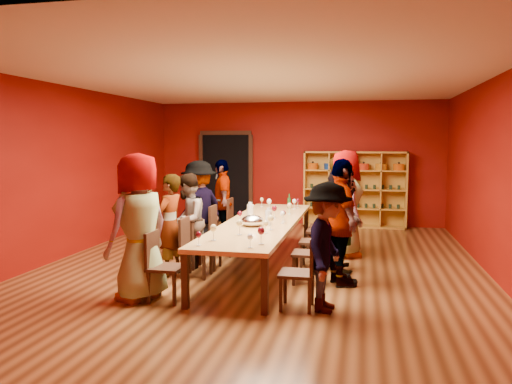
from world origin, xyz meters
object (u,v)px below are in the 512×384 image
tasting_table (261,225)px  chair_person_right_1 (313,249)px  shelving_unit (355,186)px  spittoon_bowl (252,221)px  person_left_2 (187,221)px  wine_bottle (289,203)px  person_right_1 (341,222)px  chair_person_left_3 (219,228)px  person_left_0 (139,227)px  person_right_2 (341,219)px  chair_person_right_0 (304,269)px  person_left_1 (170,225)px  chair_person_right_2 (318,238)px  chair_person_right_4 (325,223)px  person_right_4 (339,204)px  chair_person_left_1 (191,244)px  person_left_4 (222,201)px  person_left_3 (199,208)px  chair_person_left_4 (235,218)px  person_right_3 (345,203)px  chair_person_left_0 (160,262)px  chair_person_left_2 (202,238)px  person_right_0 (327,247)px  chair_person_right_3 (323,228)px

tasting_table → chair_person_right_1: bearing=-39.2°
shelving_unit → spittoon_bowl: (-1.43, -4.78, -0.15)m
person_left_2 → wine_bottle: bearing=141.9°
person_right_1 → chair_person_left_3: bearing=35.6°
person_left_0 → person_right_2: size_ratio=1.16×
chair_person_right_0 → person_right_2: (0.35, 1.99, 0.31)m
tasting_table → spittoon_bowl: spittoon_bowl is taller
person_left_1 → chair_person_right_2: size_ratio=1.73×
chair_person_right_0 → person_right_1: 1.26m
chair_person_right_4 → person_right_4: size_ratio=0.51×
chair_person_left_1 → person_right_4: size_ratio=0.51×
person_right_1 → person_left_4: bearing=22.3°
chair_person_right_4 → person_right_4: bearing=0.0°
chair_person_left_3 → chair_person_left_1: bearing=-90.0°
chair_person_right_0 → chair_person_right_2: bearing=90.0°
person_left_3 → wine_bottle: (1.48, 1.01, 0.01)m
chair_person_left_1 → spittoon_bowl: bearing=18.6°
chair_person_right_0 → spittoon_bowl: 1.73m
tasting_table → chair_person_left_4: (-0.91, 1.88, -0.20)m
person_left_4 → person_right_3: (2.48, -0.77, 0.10)m
tasting_table → chair_person_left_4: size_ratio=5.06×
person_left_0 → chair_person_left_4: person_left_0 is taller
shelving_unit → chair_person_left_0: size_ratio=2.70×
chair_person_right_0 → chair_person_right_1: same height
chair_person_left_2 → person_left_4: (-0.28, 2.13, 0.34)m
chair_person_left_0 → person_left_1: 1.25m
chair_person_left_3 → chair_person_left_4: (0.00, 1.17, 0.00)m
tasting_table → person_right_0: 2.21m
chair_person_left_2 → person_left_2: size_ratio=0.58×
person_right_3 → person_left_2: bearing=97.3°
chair_person_left_1 → person_right_3: bearing=40.3°
tasting_table → person_left_1: person_left_1 is taller
person_left_2 → chair_person_right_1: bearing=73.1°
spittoon_bowl → chair_person_left_3: bearing=126.7°
shelving_unit → person_left_2: bearing=-119.2°
chair_person_left_3 → chair_person_right_2: bearing=-17.9°
person_left_1 → person_right_0: (2.44, -1.11, 0.01)m
chair_person_left_2 → person_right_0: person_right_0 is taller
person_left_1 → chair_person_right_4: person_left_1 is taller
shelving_unit → person_left_1: 5.73m
person_left_0 → chair_person_left_1: (0.28, 1.17, -0.45)m
person_left_2 → person_left_4: 2.13m
chair_person_left_1 → person_right_3: (2.20, 1.87, 0.44)m
chair_person_right_1 → spittoon_bowl: 1.04m
person_left_3 → chair_person_left_4: person_left_3 is taller
chair_person_right_3 → wine_bottle: size_ratio=3.19×
person_left_1 → chair_person_right_2: bearing=122.5°
person_left_3 → spittoon_bowl: size_ratio=4.99×
chair_person_right_2 → chair_person_right_3: same height
shelving_unit → chair_person_right_0: shelving_unit is taller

